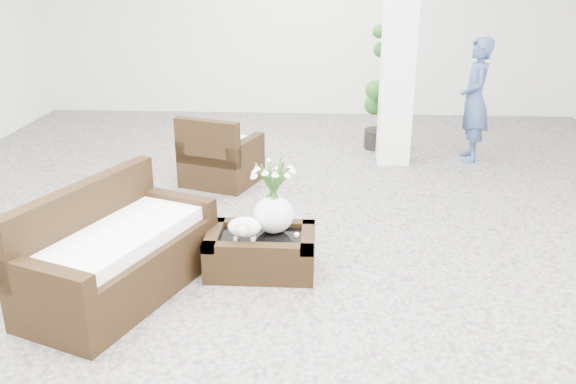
# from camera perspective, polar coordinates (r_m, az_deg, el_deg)

# --- Properties ---
(ground) EXTENTS (11.00, 11.00, 0.00)m
(ground) POSITION_cam_1_polar(r_m,az_deg,el_deg) (5.58, 0.06, -5.61)
(ground) COLOR gray
(ground) RESTS_ON ground
(column) EXTENTS (0.40, 0.40, 3.50)m
(column) POSITION_cam_1_polar(r_m,az_deg,el_deg) (7.89, 10.36, 15.03)
(column) COLOR white
(column) RESTS_ON ground
(coffee_table) EXTENTS (0.90, 0.60, 0.31)m
(coffee_table) POSITION_cam_1_polar(r_m,az_deg,el_deg) (5.22, -2.52, -5.67)
(coffee_table) COLOR black
(coffee_table) RESTS_ON ground
(sheep_figurine) EXTENTS (0.28, 0.23, 0.21)m
(sheep_figurine) POSITION_cam_1_polar(r_m,az_deg,el_deg) (5.03, -4.04, -3.46)
(sheep_figurine) COLOR white
(sheep_figurine) RESTS_ON coffee_table
(planter_narcissus) EXTENTS (0.44, 0.44, 0.80)m
(planter_narcissus) POSITION_cam_1_polar(r_m,az_deg,el_deg) (5.09, -1.38, 0.43)
(planter_narcissus) COLOR white
(planter_narcissus) RESTS_ON coffee_table
(tealight) EXTENTS (0.04, 0.04, 0.03)m
(tealight) POSITION_cam_1_polar(r_m,az_deg,el_deg) (5.15, 0.81, -3.95)
(tealight) COLOR white
(tealight) RESTS_ON coffee_table
(armchair) EXTENTS (0.98, 0.96, 0.83)m
(armchair) POSITION_cam_1_polar(r_m,az_deg,el_deg) (7.25, -6.21, 4.00)
(armchair) COLOR black
(armchair) RESTS_ON ground
(loveseat) EXTENTS (1.32, 1.79, 0.86)m
(loveseat) POSITION_cam_1_polar(r_m,az_deg,el_deg) (4.92, -15.38, -4.59)
(loveseat) COLOR black
(loveseat) RESTS_ON ground
(topiary) EXTENTS (0.44, 0.44, 1.66)m
(topiary) POSITION_cam_1_polar(r_m,az_deg,el_deg) (8.62, 8.60, 9.39)
(topiary) COLOR #1E4B18
(topiary) RESTS_ON ground
(shopper) EXTENTS (0.42, 0.60, 1.59)m
(shopper) POSITION_cam_1_polar(r_m,az_deg,el_deg) (8.36, 16.92, 8.14)
(shopper) COLOR #324870
(shopper) RESTS_ON ground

